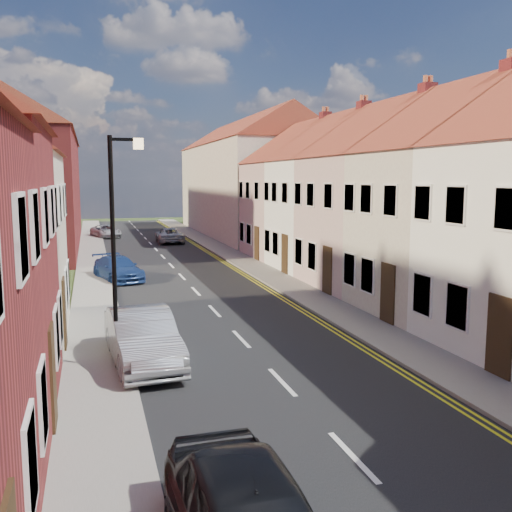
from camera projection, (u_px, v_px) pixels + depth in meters
name	position (u px, v px, depth m)	size (l,w,h in m)	color
road	(196.00, 291.00, 25.61)	(7.00, 90.00, 0.02)	black
pavement_left	(94.00, 296.00, 24.39)	(1.80, 90.00, 0.12)	gray
pavement_right	(288.00, 285.00, 26.83)	(1.80, 90.00, 0.12)	gray
cottage_r_cream_mid	(470.00, 194.00, 21.40)	(8.30, 5.20, 9.00)	beige
cottage_r_pink	(396.00, 191.00, 26.54)	(8.30, 6.00, 9.00)	#C09E98
cottage_r_white_far	(346.00, 189.00, 31.68)	(8.30, 5.20, 9.00)	white
cottage_r_cream_far	(310.00, 188.00, 36.81)	(8.30, 6.00, 9.00)	#C09E98
block_right_far	(247.00, 176.00, 51.26)	(8.30, 24.20, 10.50)	beige
block_left_far	(19.00, 175.00, 41.35)	(8.30, 24.20, 10.50)	maroon
lamppost	(117.00, 238.00, 14.57)	(0.88, 0.15, 6.00)	black
car_mid	(142.00, 338.00, 15.48)	(1.59, 4.57, 1.50)	#93959A
car_far	(118.00, 268.00, 28.45)	(1.66, 4.09, 1.19)	navy
car_distant	(106.00, 231.00, 49.05)	(1.82, 3.95, 1.10)	#B9BDC2
car_distant_b	(170.00, 235.00, 44.99)	(2.00, 4.34, 1.21)	#AAADB2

